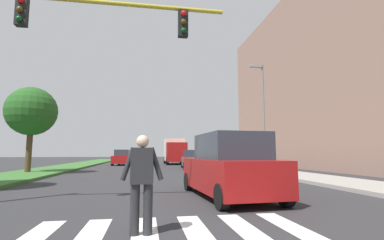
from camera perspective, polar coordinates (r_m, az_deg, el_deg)
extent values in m
plane|color=#2D2D30|center=(27.70, -8.48, -9.50)|extent=(140.00, 140.00, 0.00)
cube|color=silver|center=(5.59, -29.66, -20.13)|extent=(0.45, 2.20, 0.01)
cube|color=silver|center=(5.37, -19.96, -21.19)|extent=(0.45, 2.20, 0.01)
cube|color=silver|center=(5.30, -9.61, -21.71)|extent=(0.45, 2.20, 0.01)
cube|color=silver|center=(5.37, 0.77, -21.57)|extent=(0.45, 2.20, 0.01)
cube|color=silver|center=(5.59, 10.52, -20.86)|extent=(0.45, 2.20, 0.01)
cube|color=silver|center=(5.95, 19.23, -19.75)|extent=(0.45, 2.20, 0.01)
cube|color=#386B2D|center=(26.68, -25.23, -8.89)|extent=(3.60, 64.00, 0.15)
cylinder|color=#4C3823|center=(21.21, -30.38, -5.06)|extent=(0.36, 0.36, 3.01)
sphere|color=#23561E|center=(21.39, -29.99, 1.57)|extent=(3.23, 3.23, 3.23)
cube|color=#937060|center=(27.72, 32.85, 8.78)|extent=(10.51, 36.68, 16.56)
cube|color=#9E9991|center=(27.11, 9.40, -9.39)|extent=(3.00, 64.00, 0.15)
cylinder|color=gold|center=(8.87, -21.13, 21.79)|extent=(7.84, 0.12, 0.12)
cube|color=black|center=(9.12, -31.47, 18.38)|extent=(0.28, 0.20, 0.80)
sphere|color=red|center=(9.13, -31.66, 20.17)|extent=(0.16, 0.16, 0.16)
sphere|color=#4C380F|center=(9.02, -31.77, 18.69)|extent=(0.16, 0.16, 0.16)
sphere|color=#0F3F19|center=(8.91, -31.88, 17.17)|extent=(0.16, 0.16, 0.16)
cube|color=black|center=(8.55, -1.85, 19.08)|extent=(0.28, 0.20, 0.80)
sphere|color=red|center=(8.56, -1.73, 21.00)|extent=(0.16, 0.16, 0.16)
sphere|color=#4C380F|center=(8.44, -1.74, 19.43)|extent=(0.16, 0.16, 0.16)
sphere|color=#0F3F19|center=(8.33, -1.74, 17.83)|extent=(0.16, 0.16, 0.16)
cylinder|color=slate|center=(20.24, 14.47, 0.64)|extent=(0.14, 0.14, 7.50)
cube|color=gray|center=(20.82, 12.89, 10.69)|extent=(0.90, 0.24, 0.16)
cylinder|color=#262628|center=(5.05, -9.03, -17.56)|extent=(0.17, 0.17, 0.85)
cylinder|color=#262628|center=(5.06, -11.64, -17.48)|extent=(0.17, 0.17, 0.85)
cube|color=#262628|center=(4.97, -10.15, -9.17)|extent=(0.39, 0.26, 0.62)
cylinder|color=#262628|center=(4.95, -7.34, -8.87)|extent=(0.27, 0.11, 0.58)
cylinder|color=#262628|center=(4.99, -12.93, -8.74)|extent=(0.27, 0.11, 0.58)
sphere|color=beige|center=(4.96, -10.05, -4.32)|extent=(0.23, 0.23, 0.22)
cube|color=maroon|center=(9.01, 7.39, -10.99)|extent=(2.22, 4.72, 0.96)
cube|color=#2D333D|center=(8.77, 7.83, -5.38)|extent=(1.85, 2.64, 0.79)
cylinder|color=black|center=(10.57, -0.75, -12.48)|extent=(0.26, 0.65, 0.64)
cylinder|color=black|center=(11.08, 8.27, -12.15)|extent=(0.26, 0.65, 0.64)
cylinder|color=black|center=(7.03, 6.08, -15.37)|extent=(0.26, 0.65, 0.64)
cylinder|color=black|center=(7.77, 18.66, -14.22)|extent=(0.26, 0.65, 0.64)
cube|color=#474C51|center=(24.83, 0.08, -8.51)|extent=(2.02, 4.37, 0.77)
cube|color=#2D333D|center=(25.03, 0.03, -6.88)|extent=(1.65, 2.02, 0.63)
cylinder|color=black|center=(23.26, 2.43, -9.33)|extent=(0.26, 0.65, 0.64)
cylinder|color=black|center=(23.10, -1.49, -9.35)|extent=(0.26, 0.65, 0.64)
cylinder|color=black|center=(26.59, 1.44, -9.00)|extent=(0.26, 0.65, 0.64)
cylinder|color=black|center=(26.46, -1.99, -9.01)|extent=(0.26, 0.65, 0.64)
cube|color=maroon|center=(32.82, -13.95, -7.83)|extent=(2.18, 4.62, 0.83)
cube|color=#2D333D|center=(32.59, -13.98, -6.51)|extent=(1.74, 2.15, 0.68)
cylinder|color=black|center=(34.72, -14.76, -8.25)|extent=(0.28, 0.66, 0.64)
cylinder|color=black|center=(34.46, -12.11, -8.33)|extent=(0.28, 0.66, 0.64)
cylinder|color=black|center=(31.23, -16.00, -8.41)|extent=(0.28, 0.66, 0.64)
cylinder|color=black|center=(30.94, -13.07, -8.51)|extent=(0.28, 0.66, 0.64)
cube|color=maroon|center=(32.32, -3.18, -6.59)|extent=(2.30, 2.00, 2.20)
cube|color=beige|center=(35.40, -3.72, -6.11)|extent=(2.30, 4.20, 2.70)
cylinder|color=black|center=(32.46, -1.33, -8.36)|extent=(0.30, 0.90, 0.90)
cylinder|color=black|center=(32.23, -5.07, -8.35)|extent=(0.30, 0.90, 0.90)
cylinder|color=black|center=(36.57, -2.25, -8.17)|extent=(0.30, 0.90, 0.90)
cylinder|color=black|center=(36.37, -5.56, -8.15)|extent=(0.30, 0.90, 0.90)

